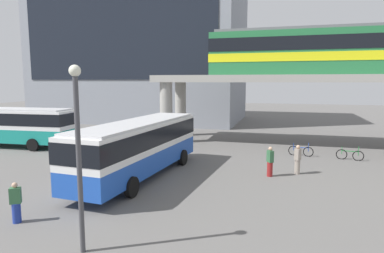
# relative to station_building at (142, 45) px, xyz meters

# --- Properties ---
(ground_plane) EXTENTS (120.00, 120.00, 0.00)m
(ground_plane) POSITION_rel_station_building_xyz_m (10.70, -19.73, -10.45)
(ground_plane) COLOR #605E5B
(station_building) EXTENTS (27.53, 15.17, 20.88)m
(station_building) POSITION_rel_station_building_xyz_m (0.00, 0.00, 0.00)
(station_building) COLOR gray
(station_building) RESTS_ON ground_plane
(elevated_platform) EXTENTS (33.12, 5.80, 5.95)m
(elevated_platform) POSITION_rel_station_building_xyz_m (24.97, -14.73, -5.34)
(elevated_platform) COLOR #9E9B93
(elevated_platform) RESTS_ON ground_plane
(train) EXTENTS (21.61, 2.96, 3.84)m
(train) POSITION_rel_station_building_xyz_m (24.04, -14.73, -2.53)
(train) COLOR #26723F
(train) RESTS_ON elevated_platform
(bus_main) EXTENTS (3.38, 11.20, 3.22)m
(bus_main) POSITION_rel_station_building_xyz_m (11.89, -27.58, -8.46)
(bus_main) COLOR #1E4CB2
(bus_main) RESTS_ON ground_plane
(bus_secondary) EXTENTS (11.17, 3.23, 3.22)m
(bus_secondary) POSITION_rel_station_building_xyz_m (-2.35, -22.09, -8.46)
(bus_secondary) COLOR teal
(bus_secondary) RESTS_ON ground_plane
(bicycle_green) EXTENTS (1.77, 0.42, 1.04)m
(bicycle_green) POSITION_rel_station_building_xyz_m (24.18, -19.73, -10.09)
(bicycle_green) COLOR black
(bicycle_green) RESTS_ON ground_plane
(bicycle_blue) EXTENTS (1.77, 0.39, 1.04)m
(bicycle_blue) POSITION_rel_station_building_xyz_m (20.95, -19.27, -10.09)
(bicycle_blue) COLOR black
(bicycle_blue) RESTS_ON ground_plane
(pedestrian_near_building) EXTENTS (0.43, 0.48, 1.73)m
(pedestrian_near_building) POSITION_rel_station_building_xyz_m (19.01, -25.37, -9.63)
(pedestrian_near_building) COLOR maroon
(pedestrian_near_building) RESTS_ON ground_plane
(pedestrian_at_kerb) EXTENTS (0.48, 0.43, 1.61)m
(pedestrian_at_kerb) POSITION_rel_station_building_xyz_m (9.87, -34.57, -9.70)
(pedestrian_at_kerb) COLOR navy
(pedestrian_at_kerb) RESTS_ON ground_plane
(pedestrian_walking_across) EXTENTS (0.41, 0.47, 1.73)m
(pedestrian_walking_across) POSITION_rel_station_building_xyz_m (20.54, -24.42, -9.63)
(pedestrian_walking_across) COLOR gray
(pedestrian_walking_across) RESTS_ON ground_plane
(lamp_post) EXTENTS (0.36, 0.36, 5.93)m
(lamp_post) POSITION_rel_station_building_xyz_m (13.64, -35.86, -6.92)
(lamp_post) COLOR #3F3F44
(lamp_post) RESTS_ON ground_plane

